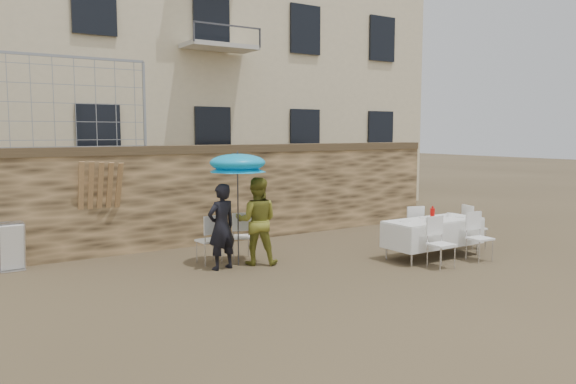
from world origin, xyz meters
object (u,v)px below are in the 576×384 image
woman_dress (257,221)px  soda_bottle (432,215)px  chair_stack_right (10,245)px  couple_chair_right (241,235)px  umbrella (238,166)px  man_suit (222,227)px  banquet_table (433,222)px  table_chair_front_left (441,243)px  table_chair_back (411,227)px  table_chair_front_right (480,237)px  table_chair_side (474,227)px  couple_chair_left (209,239)px

woman_dress → soda_bottle: 3.49m
soda_bottle → chair_stack_right: soda_bottle is taller
couple_chair_right → chair_stack_right: couple_chair_right is taller
umbrella → chair_stack_right: bearing=150.7°
man_suit → chair_stack_right: man_suit is taller
banquet_table → soda_bottle: bearing=-143.1°
soda_bottle → table_chair_front_left: soda_bottle is taller
man_suit → table_chair_front_left: man_suit is taller
table_chair_front_left → table_chair_back: (0.80, 1.55, 0.00)m
couple_chair_right → table_chair_front_right: same height
table_chair_back → chair_stack_right: size_ratio=1.04×
table_chair_front_left → table_chair_back: bearing=66.4°
woman_dress → table_chair_front_right: size_ratio=1.75×
table_chair_side → chair_stack_right: 9.41m
couple_chair_right → soda_bottle: size_ratio=3.69×
umbrella → table_chair_front_left: bearing=-36.7°
soda_bottle → table_chair_front_left: bearing=-123.7°
couple_chair_right → table_chair_side: (4.76, -1.88, 0.00)m
banquet_table → soda_bottle: size_ratio=8.08×
couple_chair_right → table_chair_back: bearing=-179.0°
table_chair_front_right → chair_stack_right: table_chair_front_right is taller
banquet_table → table_chair_front_left: table_chair_front_left is taller
table_chair_back → table_chair_front_right: bearing=119.5°
soda_bottle → chair_stack_right: 8.07m
couple_chair_right → table_chair_front_right: bearing=164.0°
couple_chair_left → banquet_table: couple_chair_left is taller
man_suit → table_chair_front_left: bearing=138.2°
chair_stack_right → banquet_table: bearing=-26.1°
couple_chair_right → table_chair_front_left: 3.88m
woman_dress → table_chair_front_left: 3.49m
couple_chair_right → table_chair_back: same height
umbrella → couple_chair_left: 1.54m
couple_chair_right → soda_bottle: soda_bottle is taller
table_chair_front_right → table_chair_back: (-0.30, 1.55, 0.00)m
man_suit → chair_stack_right: bearing=-43.0°
table_chair_front_right → table_chair_back: 1.58m
umbrella → soda_bottle: size_ratio=7.74×
soda_bottle → table_chair_side: 1.67m
soda_bottle → man_suit: bearing=157.8°
umbrella → table_chair_front_left: umbrella is taller
woman_dress → soda_bottle: bearing=-174.3°
woman_dress → couple_chair_left: bearing=-3.6°
table_chair_back → banquet_table: bearing=94.5°
couple_chair_left → table_chair_back: same height
couple_chair_right → couple_chair_left: bearing=19.3°
table_chair_side → couple_chair_right: bearing=84.0°
umbrella → table_chair_front_right: bearing=-28.7°
couple_chair_left → table_chair_front_left: 4.40m
couple_chair_left → table_chair_side: 5.77m
table_chair_back → man_suit: bearing=10.1°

